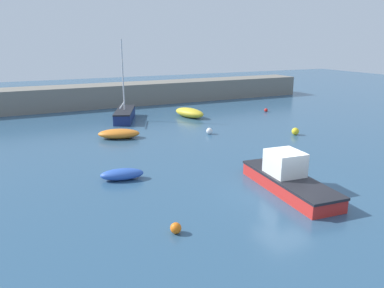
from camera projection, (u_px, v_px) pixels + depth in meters
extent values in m
cube|color=#2D5170|center=(284.00, 193.00, 18.37)|extent=(120.00, 120.00, 0.20)
cube|color=slate|center=(126.00, 94.00, 42.60)|extent=(45.08, 3.83, 2.37)
cube|color=red|center=(289.00, 185.00, 18.31)|extent=(2.30, 6.10, 0.61)
cube|color=black|center=(289.00, 178.00, 18.21)|extent=(2.35, 6.22, 0.12)
cube|color=silver|center=(285.00, 164.00, 18.45)|extent=(1.67, 1.80, 1.29)
ellipsoid|color=#2D56B7|center=(122.00, 174.00, 19.81)|extent=(2.42, 1.38, 0.60)
cube|color=navy|center=(125.00, 116.00, 34.42)|extent=(3.25, 5.32, 0.86)
cube|color=black|center=(125.00, 110.00, 34.29)|extent=(3.31, 5.42, 0.12)
cylinder|color=silver|center=(123.00, 76.00, 33.45)|extent=(0.13, 0.13, 6.38)
cylinder|color=silver|center=(122.00, 105.00, 32.51)|extent=(1.31, 3.09, 0.10)
ellipsoid|color=orange|center=(119.00, 134.00, 28.12)|extent=(3.39, 2.41, 0.70)
ellipsoid|color=yellow|center=(189.00, 113.00, 35.70)|extent=(2.49, 3.83, 0.89)
sphere|color=yellow|center=(295.00, 131.00, 29.11)|extent=(0.57, 0.57, 0.57)
sphere|color=white|center=(209.00, 131.00, 29.36)|extent=(0.50, 0.50, 0.50)
sphere|color=red|center=(266.00, 110.00, 38.41)|extent=(0.36, 0.36, 0.36)
sphere|color=orange|center=(176.00, 228.00, 14.32)|extent=(0.44, 0.44, 0.44)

